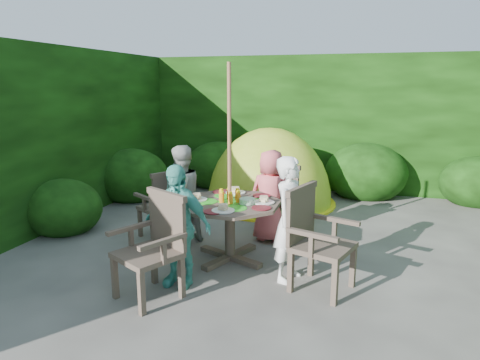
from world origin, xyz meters
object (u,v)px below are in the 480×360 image
(garden_chair_right, at_px, (315,237))
(child_left, at_px, (181,196))
(garden_chair_back, at_px, (284,198))
(dome_tent, at_px, (269,203))
(garden_chair_left, at_px, (164,204))
(garden_chair_front, at_px, (154,245))
(child_front, at_px, (177,226))
(child_back, at_px, (271,196))
(child_right, at_px, (290,219))
(parasol_pole, at_px, (230,165))
(patio_table, at_px, (230,211))

(garden_chair_right, bearing_deg, child_left, 85.77)
(garden_chair_back, bearing_deg, dome_tent, -55.92)
(garden_chair_left, height_order, garden_chair_front, garden_chair_front)
(dome_tent, bearing_deg, child_left, -86.18)
(child_front, bearing_deg, garden_chair_right, 18.24)
(garden_chair_left, distance_m, garden_chair_front, 1.55)
(garden_chair_left, bearing_deg, child_back, 135.20)
(child_left, xyz_separation_m, child_front, (0.44, -1.04, -0.01))
(garden_chair_left, relative_size, child_front, 0.72)
(garden_chair_right, xyz_separation_m, garden_chair_back, (-0.58, 1.43, -0.01))
(garden_chair_front, height_order, child_back, child_back)
(garden_chair_left, bearing_deg, child_right, 99.20)
(garden_chair_back, relative_size, child_back, 0.80)
(child_left, bearing_deg, garden_chair_right, 91.38)
(garden_chair_right, bearing_deg, child_back, 49.57)
(parasol_pole, distance_m, garden_chair_left, 1.27)
(child_right, xyz_separation_m, child_left, (-1.48, 0.61, -0.02))
(patio_table, relative_size, garden_chair_front, 1.63)
(garden_chair_front, height_order, child_front, child_front)
(child_left, bearing_deg, dome_tent, -172.04)
(child_right, bearing_deg, garden_chair_front, 136.44)
(garden_chair_back, xyz_separation_m, child_back, (-0.12, -0.27, 0.08))
(patio_table, xyz_separation_m, child_front, (-0.31, -0.74, 0.04))
(garden_chair_front, xyz_separation_m, child_right, (1.15, 0.71, 0.13))
(patio_table, relative_size, garden_chair_back, 1.63)
(garden_chair_back, xyz_separation_m, child_front, (-0.73, -1.75, 0.11))
(child_right, height_order, dome_tent, child_right)
(parasol_pole, xyz_separation_m, child_back, (0.30, 0.74, -0.51))
(garden_chair_back, distance_m, child_left, 1.37)
(garden_chair_left, height_order, child_left, child_left)
(patio_table, distance_m, child_back, 0.80)
(garden_chair_back, distance_m, child_right, 1.36)
(garden_chair_back, distance_m, child_front, 1.90)
(patio_table, height_order, garden_chair_right, garden_chair_right)
(garden_chair_right, distance_m, child_right, 0.32)
(patio_table, distance_m, dome_tent, 2.55)
(child_left, distance_m, child_back, 1.13)
(garden_chair_right, xyz_separation_m, child_left, (-1.75, 0.73, 0.11))
(child_right, relative_size, dome_tent, 0.48)
(patio_table, distance_m, garden_chair_back, 1.10)
(child_back, bearing_deg, parasol_pole, 76.93)
(parasol_pole, relative_size, child_back, 1.86)
(garden_chair_left, distance_m, child_right, 1.91)
(garden_chair_right, relative_size, child_back, 0.82)
(child_front, height_order, dome_tent, dome_tent)
(child_front, bearing_deg, garden_chair_front, -106.39)
(child_front, bearing_deg, child_back, 72.26)
(child_back, height_order, dome_tent, dome_tent)
(child_front, bearing_deg, garden_chair_left, 126.72)
(patio_table, distance_m, child_right, 0.80)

